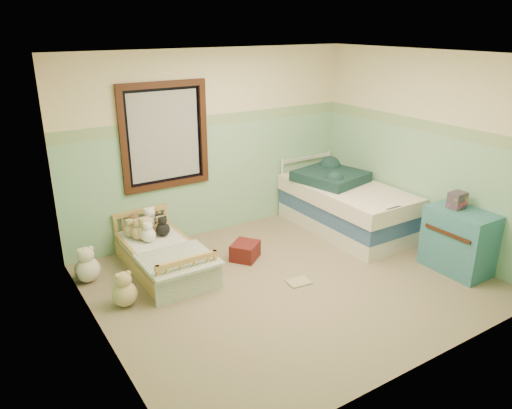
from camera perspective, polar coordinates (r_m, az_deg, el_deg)
floor at (r=5.73m, az=3.92°, el=-8.97°), size 4.20×3.60×0.02m
ceiling at (r=5.00m, az=4.65°, el=17.05°), size 4.20×3.60×0.02m
wall_back at (r=6.70m, az=-5.00°, el=7.01°), size 4.20×0.04×2.50m
wall_front at (r=4.03m, az=19.70°, el=-3.50°), size 4.20×0.04×2.50m
wall_left at (r=4.38m, az=-18.43°, el=-1.44°), size 0.04×3.60×2.50m
wall_right at (r=6.66m, az=19.01°, el=5.88°), size 0.04×3.60×2.50m
wainscot_mint at (r=6.82m, az=-4.82°, el=2.90°), size 4.20×0.01×1.50m
border_strip at (r=6.62m, az=-5.03°, el=9.72°), size 4.20×0.01×0.15m
window_frame at (r=6.34m, az=-10.54°, el=7.81°), size 1.16×0.06×1.36m
window_blinds at (r=6.35m, az=-10.58°, el=7.83°), size 0.92×0.01×1.12m
toddler_bed_frame at (r=6.03m, az=-10.70°, el=-6.63°), size 0.73×1.46×0.19m
toddler_mattress at (r=5.96m, az=-10.80°, el=-5.31°), size 0.67×1.40×0.12m
patchwork_quilt at (r=5.55m, az=-9.06°, el=-6.37°), size 0.79×0.73×0.03m
plush_bed_brown at (r=6.29m, az=-13.89°, el=-2.63°), size 0.19×0.19×0.19m
plush_bed_white at (r=6.34m, az=-12.21°, el=-2.13°), size 0.22×0.22×0.22m
plush_bed_tan at (r=6.10m, az=-12.77°, el=-3.15°), size 0.21×0.21×0.21m
plush_bed_dark at (r=6.18m, az=-10.77°, el=-2.85°), size 0.17×0.17×0.17m
plush_floor_cream at (r=5.97m, az=-19.01°, el=-7.19°), size 0.29×0.29×0.29m
plush_floor_tan at (r=5.39m, az=-15.03°, el=-10.05°), size 0.26×0.26×0.26m
twin_bed_frame at (r=7.13m, az=10.29°, el=-2.07°), size 0.96×1.92×0.22m
twin_boxspring at (r=7.05m, az=10.40°, el=-0.42°), size 0.96×1.92×0.22m
twin_mattress at (r=6.97m, az=10.51°, el=1.27°), size 1.00×1.96×0.22m
teal_blanket at (r=7.09m, az=8.68°, el=3.25°), size 0.99×1.02×0.14m
dresser at (r=6.28m, az=22.53°, el=-3.90°), size 0.47×0.76×0.76m
book_stack at (r=6.16m, az=22.35°, el=0.47°), size 0.20×0.16×0.19m
red_pillow at (r=6.18m, az=-1.28°, el=-5.41°), size 0.45×0.44×0.21m
floor_book at (r=5.69m, az=4.98°, el=-8.98°), size 0.28×0.22×0.02m
extra_plush_0 at (r=6.29m, az=-11.11°, el=-2.46°), size 0.17×0.17×0.17m
extra_plush_1 at (r=6.25m, az=-11.07°, el=-2.65°), size 0.16×0.16×0.16m
extra_plush_2 at (r=6.14m, az=-13.47°, el=-3.16°), size 0.19×0.19×0.19m
extra_plush_3 at (r=6.05m, az=-12.40°, el=-3.49°), size 0.18×0.18×0.18m
extra_plush_4 at (r=6.24m, az=-14.38°, el=-2.96°), size 0.16×0.16×0.16m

